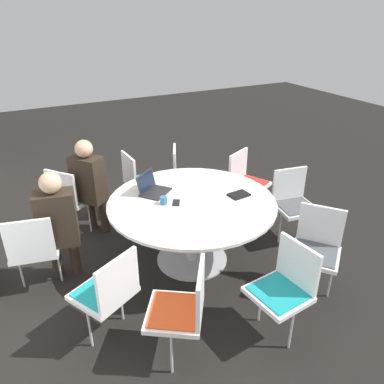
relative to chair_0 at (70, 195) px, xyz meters
name	(u,v)px	position (x,y,z in m)	size (l,w,h in m)	color
ground_plane	(192,259)	(-1.18, -1.03, -0.51)	(16.00, 16.00, 0.00)	black
conference_table	(192,211)	(-1.18, -1.03, 0.10)	(1.73, 1.73, 0.74)	#B7B7BC
chair_0	(70,195)	(0.00, 0.00, 0.00)	(0.61, 0.60, 0.85)	white
chair_1	(34,246)	(-0.92, 0.52, 0.00)	(0.50, 0.52, 0.85)	white
chair_2	(108,289)	(-1.83, 0.06, 0.00)	(0.58, 0.59, 0.85)	white
chair_3	(183,306)	(-2.28, -0.39, 0.00)	(0.60, 0.59, 0.85)	white
chair_4	(285,284)	(-2.43, -1.23, 0.00)	(0.48, 0.47, 0.85)	white
chair_5	(317,245)	(-2.13, -1.87, 0.00)	(0.61, 0.60, 0.85)	white
chair_6	(293,200)	(-1.32, -2.29, 0.00)	(0.48, 0.50, 0.85)	white
chair_7	(246,179)	(-0.57, -2.13, 0.00)	(0.57, 0.58, 0.85)	white
chair_8	(184,172)	(-0.01, -1.51, 0.00)	(0.58, 0.57, 0.85)	white
chair_9	(139,178)	(0.08, -0.89, 0.00)	(0.46, 0.44, 0.85)	white
person_0	(89,181)	(-0.14, -0.21, 0.20)	(0.42, 0.40, 1.20)	#2D2319
person_1	(57,220)	(-0.89, 0.27, 0.20)	(0.31, 0.40, 1.20)	#2D2319
laptop	(152,188)	(-0.81, -0.73, 0.28)	(0.40, 0.41, 0.21)	#232326
spiral_notebook	(239,195)	(-1.30, -1.52, 0.24)	(0.17, 0.22, 0.02)	black
coffee_cup	(164,200)	(-1.11, -0.74, 0.27)	(0.07, 0.07, 0.08)	#33669E
cell_phone	(176,203)	(-1.15, -0.86, 0.23)	(0.16, 0.13, 0.01)	black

